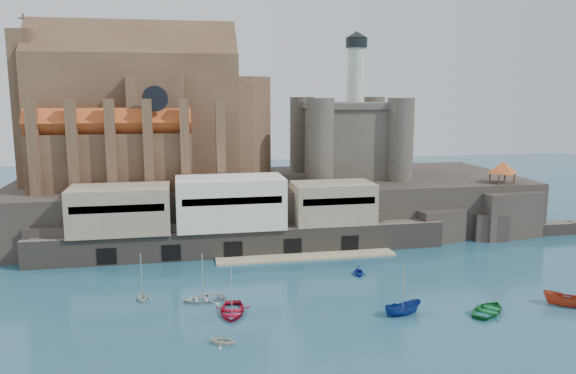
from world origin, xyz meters
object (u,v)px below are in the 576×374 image
(castle_keep, at_px, (349,135))
(boat_0, at_px, (232,314))
(boat_2, at_px, (403,314))
(boat_1, at_px, (223,344))
(pavilion, at_px, (503,169))
(church, at_px, (147,118))

(castle_keep, distance_m, boat_0, 56.01)
(boat_2, bearing_deg, boat_1, 89.12)
(boat_1, bearing_deg, pavilion, -29.47)
(pavilion, xyz_separation_m, boat_2, (-33.69, -33.87, -12.73))
(boat_0, height_order, boat_1, boat_0)
(castle_keep, relative_size, pavilion, 4.58)
(pavilion, height_order, boat_1, pavilion)
(boat_0, xyz_separation_m, boat_1, (-1.81, -8.36, 0.00))
(boat_0, bearing_deg, boat_2, -3.97)
(church, bearing_deg, castle_keep, -1.11)
(church, bearing_deg, boat_2, -56.88)
(castle_keep, height_order, boat_0, castle_keep)
(castle_keep, bearing_deg, pavilion, -30.18)
(castle_keep, distance_m, pavilion, 30.50)
(church, distance_m, boat_2, 63.36)
(boat_1, bearing_deg, castle_keep, -3.23)
(boat_0, bearing_deg, church, 112.31)
(boat_1, bearing_deg, church, 36.99)
(castle_keep, bearing_deg, church, 178.89)
(boat_0, relative_size, boat_2, 1.27)
(church, relative_size, pavilion, 7.34)
(church, bearing_deg, boat_1, -79.58)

